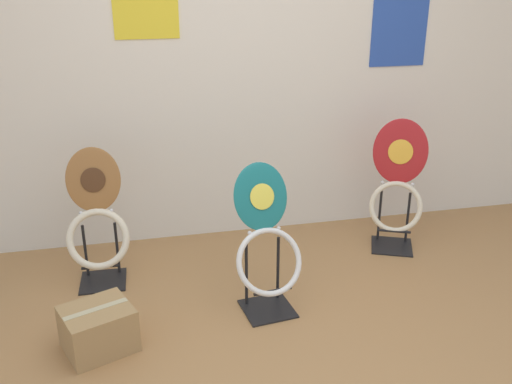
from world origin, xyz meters
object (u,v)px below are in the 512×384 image
Objects in this scene: storage_box at (98,329)px; toilet_seat_display_crimson_swirl at (397,188)px; toilet_seat_display_woodgrain at (97,226)px; toilet_seat_display_teal_sax at (266,244)px.

toilet_seat_display_crimson_swirl is at bearing 20.30° from storage_box.
toilet_seat_display_woodgrain is 2.03× the size of storage_box.
toilet_seat_display_woodgrain reaches higher than toilet_seat_display_teal_sax.
toilet_seat_display_teal_sax is (-1.06, -0.55, -0.03)m from toilet_seat_display_crimson_swirl.
toilet_seat_display_woodgrain is 0.74m from storage_box.
toilet_seat_display_teal_sax is 2.02× the size of storage_box.
storage_box is (-0.00, -0.69, -0.27)m from toilet_seat_display_woodgrain.
toilet_seat_display_teal_sax is at bearing 11.21° from storage_box.
toilet_seat_display_crimson_swirl reaches higher than toilet_seat_display_teal_sax.
toilet_seat_display_woodgrain is (-1.99, -0.04, -0.06)m from toilet_seat_display_crimson_swirl.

